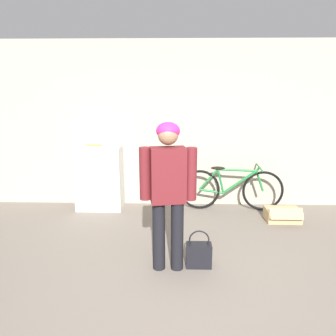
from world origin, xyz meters
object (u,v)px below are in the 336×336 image
(person, at_px, (168,185))
(handbag, at_px, (199,254))
(bicycle, at_px, (231,189))
(cardboard_box, at_px, (283,215))
(banana, at_px, (94,145))

(person, bearing_deg, handbag, -2.14)
(bicycle, distance_m, cardboard_box, 0.85)
(person, height_order, bicycle, person)
(person, bearing_deg, banana, 113.69)
(banana, distance_m, cardboard_box, 3.02)
(person, bearing_deg, cardboard_box, 29.20)
(person, height_order, cardboard_box, person)
(person, distance_m, handbag, 0.86)
(bicycle, height_order, handbag, bicycle)
(banana, distance_m, handbag, 2.50)
(banana, relative_size, handbag, 0.66)
(handbag, bearing_deg, banana, 131.04)
(cardboard_box, bearing_deg, banana, 170.45)
(handbag, relative_size, cardboard_box, 0.87)
(person, distance_m, cardboard_box, 2.27)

